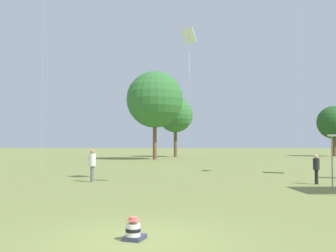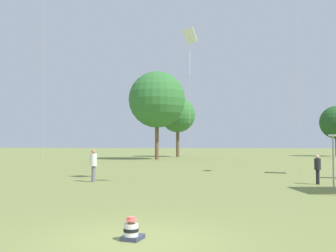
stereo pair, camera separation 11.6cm
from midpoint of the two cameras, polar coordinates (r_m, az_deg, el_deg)
The scene contains 7 objects.
ground_plane at distance 9.23m, azimuth -4.35°, elevation -16.21°, with size 300.00×300.00×0.00m, color olive.
seated_toddler at distance 9.19m, azimuth -4.94°, elevation -14.91°, with size 0.51×0.59×0.54m.
person_standing_1 at distance 22.47m, azimuth -10.62°, elevation -5.25°, with size 0.52×0.52×1.81m.
person_standing_2 at distance 22.28m, azimuth 21.03°, elevation -5.54°, with size 0.42×0.42×1.56m.
kite_2 at distance 20.45m, azimuth 3.35°, elevation 12.06°, with size 0.82×0.80×7.98m.
distant_tree_2 at distance 51.78m, azimuth -1.55°, elevation 3.85°, with size 7.44×7.44×11.59m.
distant_tree_3 at distance 60.86m, azimuth 1.47°, elevation 1.59°, with size 5.42×5.42×9.21m.
Camera 2 is at (1.83, -8.78, 2.20)m, focal length 42.00 mm.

